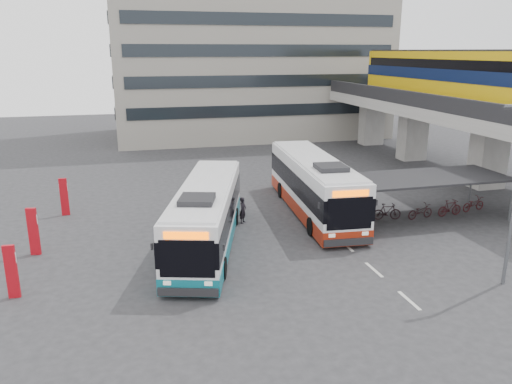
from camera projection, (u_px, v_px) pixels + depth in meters
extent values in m
plane|color=#28282B|center=(300.00, 250.00, 24.85)|extent=(120.00, 120.00, 0.00)
cube|color=gray|center=(488.00, 156.00, 35.74)|extent=(2.20, 1.60, 4.60)
cube|color=gray|center=(413.00, 134.00, 45.06)|extent=(2.20, 1.60, 4.60)
cube|color=gray|center=(372.00, 122.00, 52.51)|extent=(2.20, 1.60, 4.60)
cube|color=gray|center=(458.00, 111.00, 38.72)|extent=(8.00, 32.00, 0.90)
cube|color=black|center=(416.00, 99.00, 37.55)|extent=(0.35, 32.00, 1.10)
cube|color=black|center=(500.00, 97.00, 39.34)|extent=(0.35, 32.00, 1.10)
cube|color=gold|center=(442.00, 76.00, 40.37)|extent=(2.90, 20.00, 3.90)
cube|color=#091436|center=(442.00, 74.00, 40.32)|extent=(2.98, 20.02, 0.90)
cube|color=black|center=(443.00, 63.00, 40.10)|extent=(2.96, 19.20, 0.70)
cube|color=black|center=(444.00, 51.00, 39.84)|extent=(2.70, 19.60, 0.25)
cylinder|color=#595B60|center=(332.00, 196.00, 29.88)|extent=(0.12, 0.12, 2.40)
cylinder|color=#595B60|center=(471.00, 186.00, 32.18)|extent=(0.12, 0.12, 2.40)
cylinder|color=#595B60|center=(359.00, 214.00, 26.53)|extent=(0.12, 0.12, 2.40)
cylinder|color=#595B60|center=(511.00, 201.00, 28.82)|extent=(0.12, 0.12, 2.40)
cube|color=black|center=(422.00, 178.00, 29.00)|extent=(10.00, 4.00, 0.12)
imported|color=black|center=(357.00, 216.00, 28.60)|extent=(1.71, 0.60, 0.90)
imported|color=black|center=(389.00, 213.00, 29.06)|extent=(1.66, 0.47, 1.00)
imported|color=black|center=(419.00, 211.00, 29.56)|extent=(1.71, 0.60, 0.90)
imported|color=black|center=(449.00, 207.00, 30.02)|extent=(1.66, 0.47, 1.00)
imported|color=#350C0F|center=(477.00, 206.00, 30.51)|extent=(1.71, 0.60, 0.90)
cube|color=gray|center=(248.00, 24.00, 56.41)|extent=(30.00, 15.00, 25.00)
cube|color=beige|center=(409.00, 301.00, 19.86)|extent=(0.15, 1.60, 0.01)
cube|color=beige|center=(374.00, 270.00, 22.65)|extent=(0.15, 1.60, 0.01)
cube|color=beige|center=(346.00, 246.00, 25.45)|extent=(0.15, 1.60, 0.01)
cube|color=white|center=(314.00, 183.00, 30.28)|extent=(3.57, 12.50, 2.83)
cube|color=maroon|center=(313.00, 203.00, 30.64)|extent=(3.61, 12.54, 0.77)
cube|color=black|center=(314.00, 180.00, 30.24)|extent=(3.63, 12.52, 1.18)
cube|color=#FF5A00|center=(351.00, 193.00, 24.15)|extent=(1.83, 0.22, 0.31)
cube|color=black|center=(331.00, 168.00, 26.91)|extent=(1.69, 1.76, 0.29)
cylinder|color=black|center=(312.00, 227.00, 26.71)|extent=(0.39, 1.05, 1.03)
cylinder|color=black|center=(316.00, 188.00, 34.13)|extent=(0.39, 1.05, 1.03)
cube|color=white|center=(207.00, 213.00, 24.98)|extent=(5.69, 11.89, 2.67)
cube|color=#0C5F6D|center=(207.00, 236.00, 25.32)|extent=(5.74, 11.94, 0.73)
cube|color=black|center=(207.00, 210.00, 24.95)|extent=(5.76, 11.93, 1.12)
cube|color=#FF5A00|center=(186.00, 235.00, 19.10)|extent=(1.69, 0.57, 0.29)
cube|color=black|center=(197.00, 200.00, 21.75)|extent=(1.87, 1.91, 0.27)
cylinder|color=black|center=(170.00, 267.00, 21.79)|extent=(0.56, 1.02, 0.97)
cylinder|color=black|center=(235.00, 216.00, 28.43)|extent=(0.56, 1.02, 0.97)
imported|color=black|center=(243.00, 210.00, 28.64)|extent=(0.62, 0.67, 1.53)
cube|color=black|center=(507.00, 109.00, 18.92)|extent=(0.35, 0.20, 0.11)
cube|color=#A90A14|center=(12.00, 272.00, 19.82)|extent=(0.46, 0.17, 2.25)
cube|color=white|center=(10.00, 258.00, 19.66)|extent=(0.49, 0.08, 0.45)
cube|color=#A90A14|center=(33.00, 232.00, 24.04)|extent=(0.50, 0.25, 2.38)
cube|color=white|center=(32.00, 219.00, 23.87)|extent=(0.51, 0.15, 0.48)
cube|color=#A90A14|center=(64.00, 197.00, 29.89)|extent=(0.46, 0.15, 2.29)
cube|color=white|center=(63.00, 187.00, 29.73)|extent=(0.50, 0.06, 0.46)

